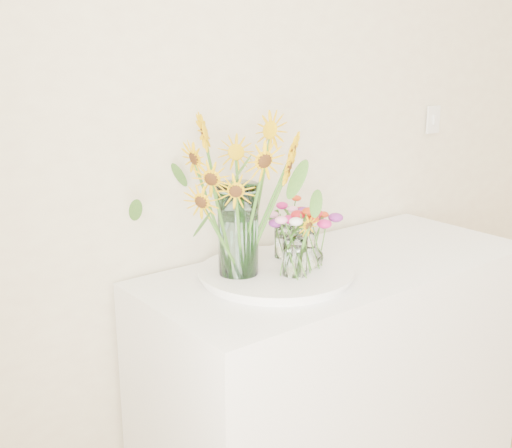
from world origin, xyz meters
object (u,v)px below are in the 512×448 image
Objects in this scene: counter at (338,382)px; small_vase_b at (311,250)px; small_vase_a at (295,256)px; mason_jar at (238,230)px; small_vase_c at (285,241)px; tray at (276,275)px.

small_vase_b reaches higher than counter.
small_vase_a is 0.10m from small_vase_b.
counter is at bearing 10.98° from small_vase_a.
mason_jar is 2.40× the size of small_vase_c.
tray reaches higher than counter.
small_vase_b is (0.11, -0.04, 0.07)m from tray.
small_vase_c is at bearing 9.08° from mason_jar.
small_vase_c is at bearing 91.87° from small_vase_b.
tray is 0.20m from mason_jar.
counter is 0.54m from tray.
tray is 3.53× the size of small_vase_a.
mason_jar is at bearing 170.27° from counter.
mason_jar is at bearing 137.73° from small_vase_a.
counter is 11.64× the size of small_vase_c.
small_vase_b is (0.22, -0.09, -0.08)m from mason_jar.
counter is 11.70× the size of small_vase_b.
small_vase_b is (0.09, 0.03, -0.01)m from small_vase_a.
mason_jar reaches higher than small_vase_c.
mason_jar is at bearing 158.62° from tray.
counter is at bearing -9.73° from mason_jar.
small_vase_a is at bearing -78.06° from tray.
counter is 10.61× the size of small_vase_a.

